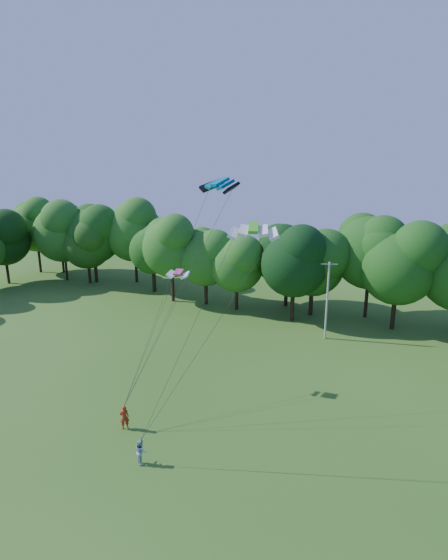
% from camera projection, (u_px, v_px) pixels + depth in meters
% --- Properties ---
extents(ground, '(160.00, 160.00, 0.00)m').
position_uv_depth(ground, '(105.00, 511.00, 23.73)').
color(ground, '#2F5A18').
rests_on(ground, ground).
extents(utility_pole, '(1.59, 0.70, 8.39)m').
position_uv_depth(utility_pole, '(327.00, 300.00, 45.69)').
color(utility_pole, '#A9A9A1').
rests_on(utility_pole, ground).
extents(kite_flyer_left, '(0.77, 0.77, 1.80)m').
position_uv_depth(kite_flyer_left, '(124.00, 417.00, 30.83)').
color(kite_flyer_left, '#9F2B14').
rests_on(kite_flyer_left, ground).
extents(kite_flyer_right, '(1.01, 0.97, 1.65)m').
position_uv_depth(kite_flyer_right, '(141.00, 451.00, 27.33)').
color(kite_flyer_right, '#92B3CB').
rests_on(kite_flyer_right, ground).
extents(kite_teal, '(3.48, 2.56, 0.68)m').
position_uv_depth(kite_teal, '(220.00, 182.00, 32.09)').
color(kite_teal, '#046A8A').
rests_on(kite_teal, ground).
extents(kite_green, '(3.08, 2.11, 0.55)m').
position_uv_depth(kite_green, '(254.00, 228.00, 24.99)').
color(kite_green, green).
rests_on(kite_green, ground).
extents(kite_pink, '(1.94, 1.15, 0.37)m').
position_uv_depth(kite_pink, '(178.00, 272.00, 35.32)').
color(kite_pink, '#CF3984').
rests_on(kite_pink, ground).
extents(tree_back_west, '(8.04, 8.04, 11.69)m').
position_uv_depth(tree_back_west, '(86.00, 237.00, 66.09)').
color(tree_back_west, '#322314').
rests_on(tree_back_west, ground).
extents(tree_back_center, '(8.45, 8.45, 12.30)m').
position_uv_depth(tree_back_center, '(294.00, 258.00, 50.05)').
color(tree_back_center, '#2E2312').
rests_on(tree_back_center, ground).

